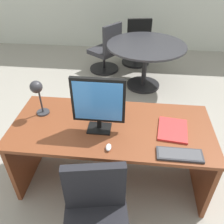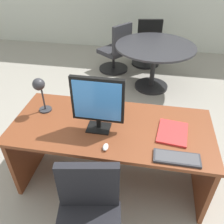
{
  "view_description": "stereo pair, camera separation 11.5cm",
  "coord_description": "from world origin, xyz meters",
  "px_view_note": "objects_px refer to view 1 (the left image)",
  "views": [
    {
      "loc": [
        0.17,
        -1.6,
        2.08
      ],
      "look_at": [
        0.0,
        0.04,
        0.86
      ],
      "focal_mm": 37.65,
      "sensor_mm": 36.0,
      "label": 1
    },
    {
      "loc": [
        0.29,
        -1.58,
        2.08
      ],
      "look_at": [
        0.0,
        0.04,
        0.86
      ],
      "focal_mm": 37.65,
      "sensor_mm": 36.0,
      "label": 2
    }
  ],
  "objects_px": {
    "meeting_table": "(146,55)",
    "keyboard": "(180,155)",
    "meeting_chair_far": "(106,53)",
    "laptop": "(102,101)",
    "book": "(173,130)",
    "monitor": "(98,102)",
    "desk_lamp": "(37,91)",
    "mouse": "(108,147)",
    "desk": "(112,140)",
    "meeting_chair_near": "(137,46)"
  },
  "relations": [
    {
      "from": "desk",
      "to": "book",
      "type": "bearing_deg",
      "value": -7.13
    },
    {
      "from": "desk",
      "to": "desk_lamp",
      "type": "height_order",
      "value": "desk_lamp"
    },
    {
      "from": "meeting_chair_far",
      "to": "laptop",
      "type": "bearing_deg",
      "value": -83.79
    },
    {
      "from": "laptop",
      "to": "book",
      "type": "relative_size",
      "value": 0.95
    },
    {
      "from": "desk",
      "to": "book",
      "type": "relative_size",
      "value": 5.3
    },
    {
      "from": "laptop",
      "to": "meeting_chair_far",
      "type": "height_order",
      "value": "laptop"
    },
    {
      "from": "laptop",
      "to": "meeting_table",
      "type": "distance_m",
      "value": 1.84
    },
    {
      "from": "meeting_chair_far",
      "to": "desk_lamp",
      "type": "bearing_deg",
      "value": -96.72
    },
    {
      "from": "keyboard",
      "to": "desk_lamp",
      "type": "height_order",
      "value": "desk_lamp"
    },
    {
      "from": "keyboard",
      "to": "meeting_chair_near",
      "type": "distance_m",
      "value": 3.26
    },
    {
      "from": "meeting_chair_near",
      "to": "desk",
      "type": "bearing_deg",
      "value": -93.72
    },
    {
      "from": "monitor",
      "to": "meeting_chair_near",
      "type": "xyz_separation_m",
      "value": [
        0.29,
        2.97,
        -0.64
      ]
    },
    {
      "from": "laptop",
      "to": "meeting_chair_far",
      "type": "bearing_deg",
      "value": 96.21
    },
    {
      "from": "monitor",
      "to": "book",
      "type": "xyz_separation_m",
      "value": [
        0.63,
        0.04,
        -0.27
      ]
    },
    {
      "from": "keyboard",
      "to": "book",
      "type": "relative_size",
      "value": 1.04
    },
    {
      "from": "monitor",
      "to": "keyboard",
      "type": "relative_size",
      "value": 1.42
    },
    {
      "from": "desk",
      "to": "laptop",
      "type": "distance_m",
      "value": 0.39
    },
    {
      "from": "desk_lamp",
      "to": "book",
      "type": "height_order",
      "value": "desk_lamp"
    },
    {
      "from": "mouse",
      "to": "meeting_chair_near",
      "type": "relative_size",
      "value": 0.08
    },
    {
      "from": "desk_lamp",
      "to": "mouse",
      "type": "bearing_deg",
      "value": -29.67
    },
    {
      "from": "keyboard",
      "to": "meeting_chair_far",
      "type": "xyz_separation_m",
      "value": [
        -0.93,
        2.87,
        -0.4
      ]
    },
    {
      "from": "laptop",
      "to": "meeting_chair_far",
      "type": "relative_size",
      "value": 0.35
    },
    {
      "from": "desk_lamp",
      "to": "meeting_chair_far",
      "type": "distance_m",
      "value": 2.57
    },
    {
      "from": "laptop",
      "to": "mouse",
      "type": "bearing_deg",
      "value": -76.76
    },
    {
      "from": "meeting_table",
      "to": "meeting_chair_far",
      "type": "height_order",
      "value": "meeting_chair_far"
    },
    {
      "from": "mouse",
      "to": "desk_lamp",
      "type": "relative_size",
      "value": 0.22
    },
    {
      "from": "desk",
      "to": "mouse",
      "type": "relative_size",
      "value": 22.62
    },
    {
      "from": "meeting_chair_near",
      "to": "meeting_table",
      "type": "bearing_deg",
      "value": -80.36
    },
    {
      "from": "desk",
      "to": "meeting_chair_near",
      "type": "xyz_separation_m",
      "value": [
        0.19,
        2.86,
        -0.14
      ]
    },
    {
      "from": "monitor",
      "to": "meeting_chair_far",
      "type": "xyz_separation_m",
      "value": [
        -0.28,
        2.63,
        -0.67
      ]
    },
    {
      "from": "desk",
      "to": "meeting_table",
      "type": "height_order",
      "value": "meeting_table"
    },
    {
      "from": "desk_lamp",
      "to": "book",
      "type": "bearing_deg",
      "value": -5.08
    },
    {
      "from": "meeting_chair_near",
      "to": "meeting_chair_far",
      "type": "xyz_separation_m",
      "value": [
        -0.56,
        -0.34,
        -0.02
      ]
    },
    {
      "from": "monitor",
      "to": "meeting_chair_far",
      "type": "distance_m",
      "value": 2.72
    },
    {
      "from": "mouse",
      "to": "meeting_chair_far",
      "type": "distance_m",
      "value": 2.91
    },
    {
      "from": "mouse",
      "to": "keyboard",
      "type": "bearing_deg",
      "value": -1.34
    },
    {
      "from": "laptop",
      "to": "meeting_chair_near",
      "type": "height_order",
      "value": "laptop"
    },
    {
      "from": "meeting_chair_near",
      "to": "mouse",
      "type": "bearing_deg",
      "value": -93.19
    },
    {
      "from": "book",
      "to": "meeting_chair_far",
      "type": "xyz_separation_m",
      "value": [
        -0.91,
        2.58,
        -0.4
      ]
    },
    {
      "from": "laptop",
      "to": "mouse",
      "type": "distance_m",
      "value": 0.59
    },
    {
      "from": "laptop",
      "to": "meeting_chair_near",
      "type": "relative_size",
      "value": 0.34
    },
    {
      "from": "meeting_chair_far",
      "to": "keyboard",
      "type": "bearing_deg",
      "value": -72.03
    },
    {
      "from": "meeting_chair_near",
      "to": "meeting_chair_far",
      "type": "distance_m",
      "value": 0.66
    },
    {
      "from": "meeting_table",
      "to": "keyboard",
      "type": "bearing_deg",
      "value": -84.6
    },
    {
      "from": "monitor",
      "to": "meeting_chair_far",
      "type": "bearing_deg",
      "value": 95.99
    },
    {
      "from": "keyboard",
      "to": "meeting_table",
      "type": "xyz_separation_m",
      "value": [
        -0.22,
        2.35,
        -0.19
      ]
    },
    {
      "from": "keyboard",
      "to": "meeting_chair_far",
      "type": "bearing_deg",
      "value": 107.97
    },
    {
      "from": "mouse",
      "to": "desk_lamp",
      "type": "distance_m",
      "value": 0.81
    },
    {
      "from": "meeting_chair_near",
      "to": "meeting_chair_far",
      "type": "bearing_deg",
      "value": -148.46
    },
    {
      "from": "mouse",
      "to": "meeting_chair_near",
      "type": "distance_m",
      "value": 3.23
    }
  ]
}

